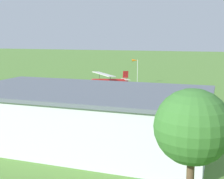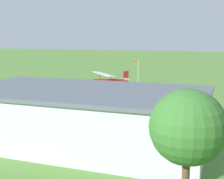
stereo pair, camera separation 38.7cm
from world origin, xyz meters
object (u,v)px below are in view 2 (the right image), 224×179
object	(u,v)px
hangar	(83,116)
person_watching_takeoff	(72,103)
car_green	(11,100)
person_by_parked_cars	(207,107)
car_yellow	(53,101)
biplane	(109,80)
windsock	(136,62)
car_black	(207,118)
tree_behind_hangar_right	(188,128)

from	to	relation	value
hangar	person_watching_takeoff	size ratio (longest dim) A/B	15.49
car_green	person_by_parked_cars	distance (m)	31.52
hangar	car_yellow	world-z (taller)	hangar
biplane	car_green	distance (m)	17.75
biplane	windsock	world-z (taller)	windsock
car_black	tree_behind_hangar_right	world-z (taller)	tree_behind_hangar_right
person_by_parked_cars	tree_behind_hangar_right	world-z (taller)	tree_behind_hangar_right
person_by_parked_cars	tree_behind_hangar_right	distance (m)	31.70
car_black	tree_behind_hangar_right	bearing A→B (deg)	91.49
hangar	car_green	bearing A→B (deg)	-33.33
biplane	hangar	bearing A→B (deg)	105.63
tree_behind_hangar_right	hangar	bearing A→B (deg)	-44.93
hangar	person_watching_takeoff	world-z (taller)	hangar
biplane	car_yellow	world-z (taller)	biplane
car_yellow	person_by_parked_cars	xyz separation A→B (m)	(-23.83, -4.45, 0.02)
biplane	tree_behind_hangar_right	bearing A→B (deg)	117.39
hangar	car_yellow	distance (m)	19.22
person_watching_takeoff	windsock	distance (m)	28.84
car_green	person_watching_takeoff	world-z (taller)	person_watching_takeoff
biplane	car_black	distance (m)	23.31
hangar	car_black	size ratio (longest dim) A/B	6.25
hangar	car_black	bearing A→B (deg)	-135.42
tree_behind_hangar_right	biplane	bearing A→B (deg)	-62.61
person_watching_takeoff	person_by_parked_cars	bearing A→B (deg)	-166.36
car_green	tree_behind_hangar_right	bearing A→B (deg)	141.73
car_yellow	person_by_parked_cars	size ratio (longest dim) A/B	2.83
hangar	windsock	bearing A→B (deg)	-80.74
hangar	biplane	xyz separation A→B (m)	(7.04, -25.16, 0.27)
car_green	tree_behind_hangar_right	xyz separation A→B (m)	(-32.13, 25.35, 5.39)
car_black	car_green	xyz separation A→B (m)	(31.51, -1.35, -0.03)
car_green	car_black	bearing A→B (deg)	177.54
car_green	person_by_parked_cars	bearing A→B (deg)	-169.27
biplane	tree_behind_hangar_right	size ratio (longest dim) A/B	0.96
hangar	car_black	distance (m)	16.67
car_black	car_yellow	bearing A→B (deg)	-6.49
biplane	windsock	size ratio (longest dim) A/B	1.34
car_yellow	biplane	bearing A→B (deg)	-117.19
person_by_parked_cars	windsock	world-z (taller)	windsock
car_black	windsock	size ratio (longest dim) A/B	0.69
car_black	person_watching_takeoff	xyz separation A→B (m)	(20.56, -2.37, -0.00)
person_watching_takeoff	person_by_parked_cars	xyz separation A→B (m)	(-20.02, -4.86, -0.02)
hangar	tree_behind_hangar_right	xyz separation A→B (m)	(-12.41, 12.38, 3.33)
car_black	person_by_parked_cars	distance (m)	7.24
biplane	person_by_parked_cars	xyz separation A→B (m)	(-18.29, 6.32, -2.32)
biplane	person_by_parked_cars	distance (m)	19.49
car_black	person_by_parked_cars	size ratio (longest dim) A/B	2.53
car_yellow	person_watching_takeoff	size ratio (longest dim) A/B	2.78
car_yellow	windsock	distance (m)	28.94
car_green	person_by_parked_cars	xyz separation A→B (m)	(-30.97, -5.87, 0.01)
car_black	person_by_parked_cars	bearing A→B (deg)	-85.76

